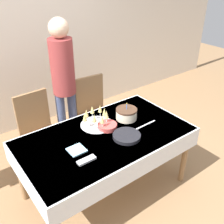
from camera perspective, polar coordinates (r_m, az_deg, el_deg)
ground_plane at (r=3.10m, az=-1.27°, el=-16.28°), size 12.00×12.00×0.00m
wall_back at (r=3.91m, az=-18.15°, el=15.40°), size 8.00×0.05×2.70m
dining_table at (r=2.68m, az=-1.42°, el=-6.81°), size 1.72×0.98×0.74m
dining_chair_far_left at (r=3.20m, az=-15.61°, el=-3.60°), size 0.44×0.44×0.97m
dining_chair_far_right at (r=3.48m, az=-3.99°, el=0.50°), size 0.45×0.45×0.97m
birthday_cake at (r=2.85m, az=3.16°, el=-0.40°), size 0.23×0.23×0.19m
champagne_tray at (r=2.73m, az=-3.36°, el=-1.31°), size 0.35×0.35×0.18m
plate_stack_main at (r=2.58m, az=3.21°, el=-5.23°), size 0.28×0.28×0.03m
plate_stack_dessert at (r=2.71m, az=-1.04°, el=-3.09°), size 0.20×0.20×0.05m
cake_knife at (r=2.79m, az=7.16°, el=-2.87°), size 0.30×0.03×0.00m
fork_pile at (r=2.31m, az=-5.57°, el=-10.39°), size 0.17×0.06×0.02m
napkin_pile at (r=2.44m, az=-7.71°, el=-8.19°), size 0.15×0.15×0.01m
person_standing at (r=3.20m, az=-10.55°, el=7.63°), size 0.28×0.28×1.73m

